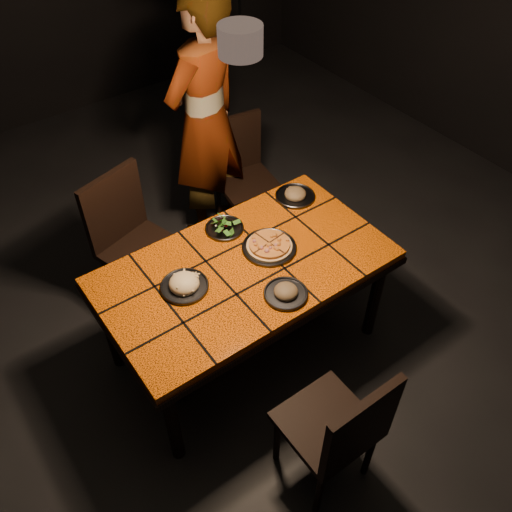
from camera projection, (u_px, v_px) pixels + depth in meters
room_shell at (243, 150)px, 2.45m from camera, size 6.04×7.04×3.08m
dining_table at (245, 275)px, 3.04m from camera, size 1.62×0.92×0.75m
chair_near at (341, 429)px, 2.53m from camera, size 0.42×0.42×0.93m
chair_far_left at (130, 235)px, 3.43m from camera, size 0.55×0.55×0.98m
chair_far_right at (242, 168)px, 4.02m from camera, size 0.46×0.46×0.90m
diner at (205, 122)px, 3.68m from camera, size 0.79×0.63×1.88m
pendant_lamp at (240, 36)px, 2.09m from camera, size 0.18×0.18×1.06m
plate_pizza at (269, 246)px, 3.06m from camera, size 0.31×0.31×0.04m
plate_pasta at (184, 285)px, 2.85m from camera, size 0.26×0.26×0.08m
plate_salad at (224, 226)px, 3.17m from camera, size 0.23×0.23×0.07m
plate_mushroom_a at (286, 292)px, 2.81m from camera, size 0.23×0.23×0.08m
plate_mushroom_b at (295, 194)px, 3.39m from camera, size 0.25×0.25×0.08m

